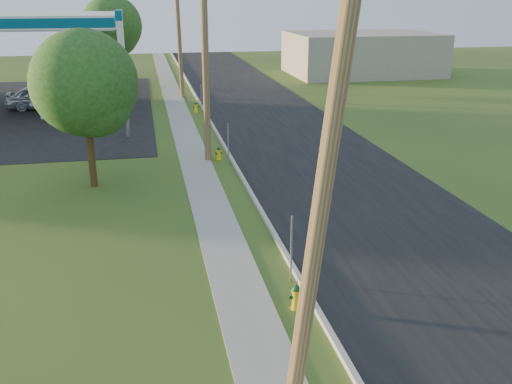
# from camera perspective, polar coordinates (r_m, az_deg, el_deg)

# --- Properties ---
(ground_plane) EXTENTS (140.00, 140.00, 0.00)m
(ground_plane) POSITION_cam_1_polar(r_m,az_deg,el_deg) (12.84, 7.26, -17.76)
(ground_plane) COLOR #314C1D
(ground_plane) RESTS_ON ground
(road) EXTENTS (8.00, 120.00, 0.02)m
(road) POSITION_cam_1_polar(r_m,az_deg,el_deg) (22.57, 10.28, -0.95)
(road) COLOR black
(road) RESTS_ON ground
(curb) EXTENTS (0.15, 120.00, 0.15)m
(curb) POSITION_cam_1_polar(r_m,az_deg,el_deg) (21.47, 0.28, -1.52)
(curb) COLOR #A9A59B
(curb) RESTS_ON ground
(sidewalk) EXTENTS (1.50, 120.00, 0.03)m
(sidewalk) POSITION_cam_1_polar(r_m,az_deg,el_deg) (21.23, -4.36, -1.99)
(sidewalk) COLOR gray
(sidewalk) RESTS_ON ground
(utility_pole_near) EXTENTS (1.40, 0.32, 9.48)m
(utility_pole_near) POSITION_cam_1_polar(r_m,az_deg,el_deg) (9.58, 6.90, 1.52)
(utility_pole_near) COLOR brown
(utility_pole_near) RESTS_ON ground
(utility_pole_mid) EXTENTS (1.40, 0.32, 9.80)m
(utility_pole_mid) POSITION_cam_1_polar(r_m,az_deg,el_deg) (26.96, -5.09, 13.37)
(utility_pole_mid) COLOR brown
(utility_pole_mid) RESTS_ON ground
(utility_pole_far) EXTENTS (1.40, 0.32, 9.50)m
(utility_pole_far) POSITION_cam_1_polar(r_m,az_deg,el_deg) (44.85, -7.72, 15.43)
(utility_pole_far) COLOR brown
(utility_pole_far) RESTS_ON ground
(sign_post_near) EXTENTS (0.05, 0.04, 2.00)m
(sign_post_near) POSITION_cam_1_polar(r_m,az_deg,el_deg) (15.85, 3.56, -5.77)
(sign_post_near) COLOR gray
(sign_post_near) RESTS_ON ground
(sign_post_mid) EXTENTS (0.05, 0.04, 2.00)m
(sign_post_mid) POSITION_cam_1_polar(r_m,az_deg,el_deg) (26.79, -2.79, 4.78)
(sign_post_mid) COLOR gray
(sign_post_mid) RESTS_ON ground
(sign_post_far) EXTENTS (0.05, 0.04, 2.00)m
(sign_post_far) POSITION_cam_1_polar(r_m,az_deg,el_deg) (38.63, -5.50, 9.22)
(sign_post_far) COLOR gray
(sign_post_far) RESTS_ON ground
(fuel_pump_ne) EXTENTS (1.20, 3.20, 1.90)m
(fuel_pump_ne) POSITION_cam_1_polar(r_m,az_deg,el_deg) (40.72, -19.68, 8.32)
(fuel_pump_ne) COLOR #A9A59B
(fuel_pump_ne) RESTS_ON ground
(fuel_pump_se) EXTENTS (1.20, 3.20, 1.90)m
(fuel_pump_se) POSITION_cam_1_polar(r_m,az_deg,el_deg) (44.63, -19.01, 9.27)
(fuel_pump_se) COLOR #A9A59B
(fuel_pump_se) RESTS_ON ground
(price_pylon) EXTENTS (0.34, 2.04, 6.85)m
(price_pylon) POSITION_cam_1_polar(r_m,az_deg,el_deg) (32.26, -13.38, 14.77)
(price_pylon) COLOR gray
(price_pylon) RESTS_ON ground
(distant_building) EXTENTS (14.00, 10.00, 4.00)m
(distant_building) POSITION_cam_1_polar(r_m,az_deg,el_deg) (59.01, 10.55, 13.45)
(distant_building) COLOR gray
(distant_building) RESTS_ON ground
(tree_verge) EXTENTS (4.25, 4.25, 6.44)m
(tree_verge) POSITION_cam_1_polar(r_m,az_deg,el_deg) (23.96, -16.54, 9.98)
(tree_verge) COLOR #3C2914
(tree_verge) RESTS_ON ground
(tree_lot) EXTENTS (5.02, 5.02, 7.60)m
(tree_lot) POSITION_cam_1_polar(r_m,az_deg,el_deg) (51.43, -14.09, 15.62)
(tree_lot) COLOR #3C2914
(tree_lot) RESTS_ON ground
(hydrant_near) EXTENTS (0.37, 0.33, 0.70)m
(hydrant_near) POSITION_cam_1_polar(r_m,az_deg,el_deg) (14.86, 4.03, -10.44)
(hydrant_near) COLOR yellow
(hydrant_near) RESTS_ON ground
(hydrant_mid) EXTENTS (0.35, 0.31, 0.67)m
(hydrant_mid) POSITION_cam_1_polar(r_m,az_deg,el_deg) (27.79, -3.75, 3.86)
(hydrant_mid) COLOR yellow
(hydrant_mid) RESTS_ON ground
(hydrant_far) EXTENTS (0.38, 0.34, 0.74)m
(hydrant_far) POSITION_cam_1_polar(r_m,az_deg,el_deg) (39.28, -6.02, 8.43)
(hydrant_far) COLOR #FFE208
(hydrant_far) RESTS_ON ground
(car_silver) EXTENTS (4.93, 2.10, 1.66)m
(car_silver) POSITION_cam_1_polar(r_m,az_deg,el_deg) (42.84, -20.50, 8.87)
(car_silver) COLOR silver
(car_silver) RESTS_ON ground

